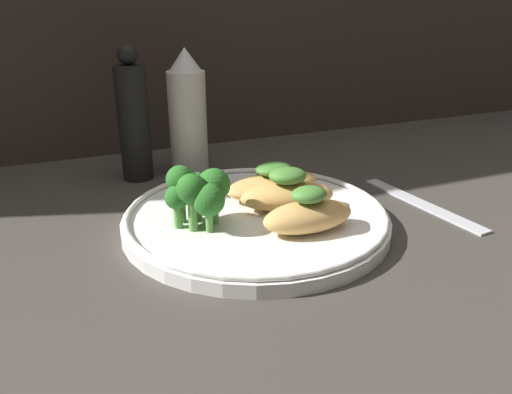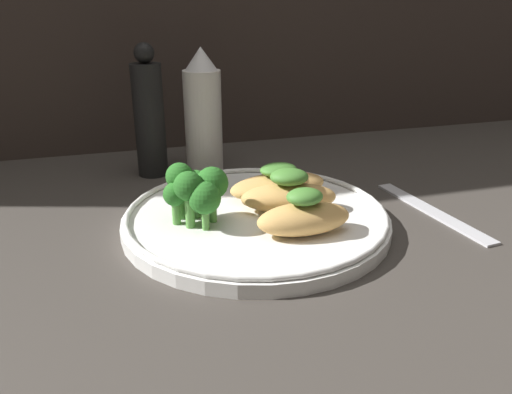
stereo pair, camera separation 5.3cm
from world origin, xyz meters
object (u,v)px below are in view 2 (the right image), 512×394
object	(u,v)px
sauce_bottle	(203,113)
plate	(256,217)
pepper_grinder	(149,117)
broccoli_bunch	(196,189)

from	to	relation	value
sauce_bottle	plate	bearing A→B (deg)	-85.37
plate	pepper_grinder	distance (cm)	23.48
broccoli_bunch	sauce_bottle	distance (cm)	21.70
plate	sauce_bottle	world-z (taller)	sauce_bottle
plate	pepper_grinder	size ratio (longest dim) A/B	1.61
broccoli_bunch	sauce_bottle	world-z (taller)	sauce_bottle
broccoli_bunch	pepper_grinder	world-z (taller)	pepper_grinder
sauce_bottle	pepper_grinder	xyz separation A→B (cm)	(-7.37, 0.00, 0.01)
plate	sauce_bottle	size ratio (longest dim) A/B	1.68
broccoli_bunch	pepper_grinder	xyz separation A→B (cm)	(-2.51, 20.95, 2.95)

